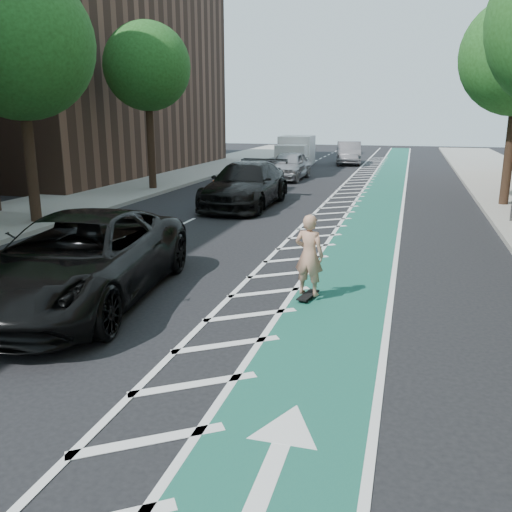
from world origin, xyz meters
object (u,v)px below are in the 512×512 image
(suv_far, at_px, (246,185))
(barrel_a, at_px, (85,241))
(suv_near, at_px, (79,259))
(skateboarder, at_px, (309,255))

(suv_far, relative_size, barrel_a, 6.00)
(suv_near, distance_m, suv_far, 11.98)
(suv_near, relative_size, barrel_a, 6.18)
(suv_near, distance_m, barrel_a, 3.43)
(skateboarder, relative_size, suv_near, 0.26)
(skateboarder, relative_size, barrel_a, 1.63)
(skateboarder, distance_m, suv_near, 4.59)
(skateboarder, xyz_separation_m, suv_far, (-4.55, 10.62, -0.04))
(suv_near, bearing_deg, suv_far, 83.65)
(suv_near, bearing_deg, skateboarder, 10.01)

